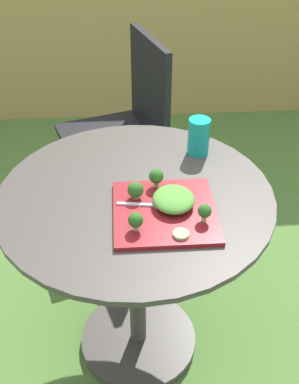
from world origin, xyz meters
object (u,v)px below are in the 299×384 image
patio_chair (128,119)px  salad_plate (165,212)px  fork (149,205)px  drinking_glass (199,138)px

patio_chair → salad_plate: patio_chair is taller
salad_plate → fork: size_ratio=1.85×
salad_plate → fork: fork is taller
salad_plate → patio_chair: bearing=94.7°
fork → patio_chair: bearing=92.2°
drinking_glass → fork: bearing=-122.2°
drinking_glass → fork: 0.34m
patio_chair → salad_plate: (0.08, -0.95, 0.22)m
salad_plate → drinking_glass: size_ratio=2.30×
patio_chair → drinking_glass: patio_chair is taller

